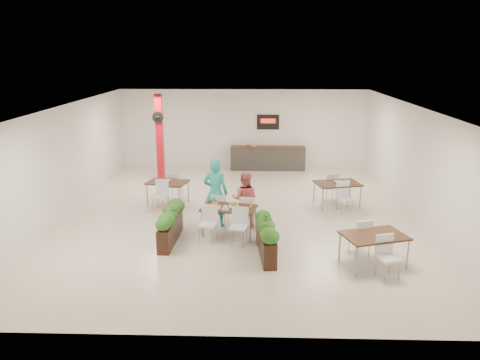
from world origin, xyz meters
The scene contains 12 objects.
ground centered at (0.00, 0.00, 0.00)m, with size 12.00×12.00×0.00m, color beige.
room_shell centered at (0.00, 0.00, 2.01)m, with size 10.10×12.10×3.22m.
red_column centered at (-3.00, 3.79, 1.64)m, with size 0.40×0.41×3.20m.
service_counter centered at (1.00, 5.65, 0.49)m, with size 3.00×0.64×2.20m.
main_table centered at (-0.21, -1.41, 0.64)m, with size 1.53×1.83×0.92m.
diner_man centered at (-0.60, -0.75, 0.94)m, with size 0.69×0.45×1.89m, color #28B0A3.
diner_woman centered at (0.20, -0.75, 0.77)m, with size 0.74×0.58×1.53m, color #DF6365.
planter_left centered at (-1.66, -1.93, 0.50)m, with size 0.46×1.86×0.97m.
planter_right centered at (0.74, -2.63, 0.50)m, with size 0.53×1.91×1.00m.
side_table_a centered at (-2.25, 1.02, 0.63)m, with size 1.37×1.67×0.92m.
side_table_b centered at (3.03, 1.04, 0.64)m, with size 1.50×1.67×0.92m.
side_table_c centered at (3.12, -3.19, 0.64)m, with size 1.57×1.67×0.92m.
Camera 1 is at (0.44, -12.93, 4.68)m, focal length 35.00 mm.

